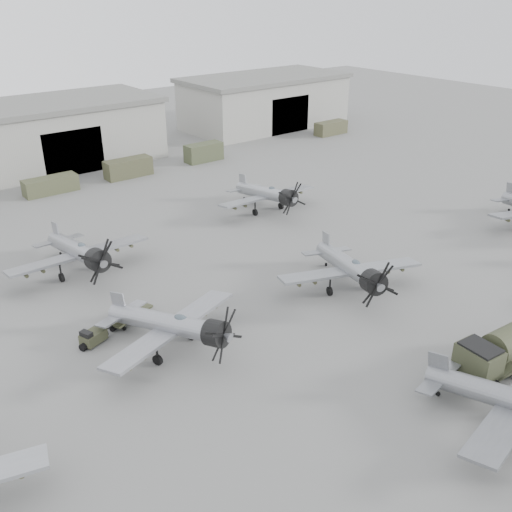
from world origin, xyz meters
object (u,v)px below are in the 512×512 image
at_px(aircraft_mid_2, 352,269).
at_px(fuel_tanker, 507,346).
at_px(aircraft_far_0, 80,252).
at_px(aircraft_far_1, 269,194).
at_px(aircraft_mid_1, 175,325).
at_px(tug_trailer, 108,328).

relative_size(aircraft_mid_2, fuel_tanker, 1.47).
relative_size(aircraft_far_0, aircraft_far_1, 1.05).
xyz_separation_m(aircraft_far_0, aircraft_far_1, (22.49, 1.65, -0.12)).
xyz_separation_m(aircraft_mid_1, tug_trailer, (-2.73, 5.04, -1.66)).
relative_size(aircraft_mid_1, fuel_tanker, 1.45).
relative_size(aircraft_far_1, tug_trailer, 1.81).
distance_m(aircraft_mid_1, fuel_tanker, 22.05).
height_order(aircraft_mid_2, aircraft_far_0, aircraft_far_0).
xyz_separation_m(aircraft_far_0, tug_trailer, (-2.32, -9.92, -1.78)).
distance_m(aircraft_far_1, tug_trailer, 27.43).
bearing_deg(aircraft_mid_2, aircraft_far_0, 155.69).
xyz_separation_m(aircraft_mid_2, tug_trailer, (-18.44, 6.76, -1.71)).
bearing_deg(aircraft_mid_1, aircraft_far_1, 18.37).
height_order(aircraft_mid_1, tug_trailer, aircraft_mid_1).
distance_m(aircraft_far_0, tug_trailer, 10.35).
distance_m(fuel_tanker, tug_trailer, 27.58).
bearing_deg(aircraft_mid_2, tug_trailer, -178.46).
bearing_deg(aircraft_far_1, aircraft_mid_1, -139.16).
xyz_separation_m(aircraft_mid_2, fuel_tanker, (0.34, -13.40, -0.44)).
relative_size(fuel_tanker, tug_trailer, 1.25).
bearing_deg(tug_trailer, fuel_tanker, -67.10).
height_order(aircraft_far_1, tug_trailer, aircraft_far_1).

